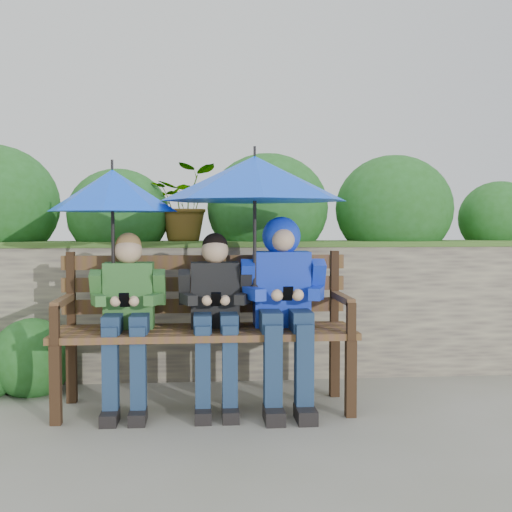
{
  "coord_description": "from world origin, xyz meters",
  "views": [
    {
      "loc": [
        -0.37,
        -4.13,
        1.17
      ],
      "look_at": [
        0.0,
        0.1,
        0.95
      ],
      "focal_mm": 45.0,
      "sensor_mm": 36.0,
      "label": 1
    }
  ],
  "objects": [
    {
      "name": "boy_middle",
      "position": [
        -0.28,
        -0.15,
        0.63
      ],
      "size": [
        0.46,
        0.53,
        1.11
      ],
      "color": "black",
      "rests_on": "ground"
    },
    {
      "name": "ground",
      "position": [
        0.0,
        0.0,
        0.0
      ],
      "size": [
        60.0,
        60.0,
        0.0
      ],
      "primitive_type": "plane",
      "color": "slate",
      "rests_on": "ground"
    },
    {
      "name": "umbrella_left",
      "position": [
        -0.91,
        -0.09,
        1.37
      ],
      "size": [
        0.8,
        0.8,
        0.84
      ],
      "color": "#0946F1",
      "rests_on": "ground"
    },
    {
      "name": "boy_left",
      "position": [
        -0.82,
        -0.15,
        0.64
      ],
      "size": [
        0.46,
        0.53,
        1.11
      ],
      "color": "#326225",
      "rests_on": "ground"
    },
    {
      "name": "garden_backdrop",
      "position": [
        -0.04,
        1.57,
        0.65
      ],
      "size": [
        8.0,
        2.88,
        1.82
      ],
      "color": "#60574F",
      "rests_on": "ground"
    },
    {
      "name": "umbrella_right",
      "position": [
        -0.03,
        -0.15,
        1.45
      ],
      "size": [
        1.16,
        1.16,
        0.9
      ],
      "color": "#0946F1",
      "rests_on": "ground"
    },
    {
      "name": "boy_right",
      "position": [
        0.15,
        -0.15,
        0.72
      ],
      "size": [
        0.53,
        0.64,
        1.21
      ],
      "color": "blue",
      "rests_on": "ground"
    },
    {
      "name": "park_bench",
      "position": [
        -0.34,
        -0.07,
        0.56
      ],
      "size": [
        1.86,
        0.55,
        0.98
      ],
      "color": "#312012",
      "rests_on": "ground"
    }
  ]
}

